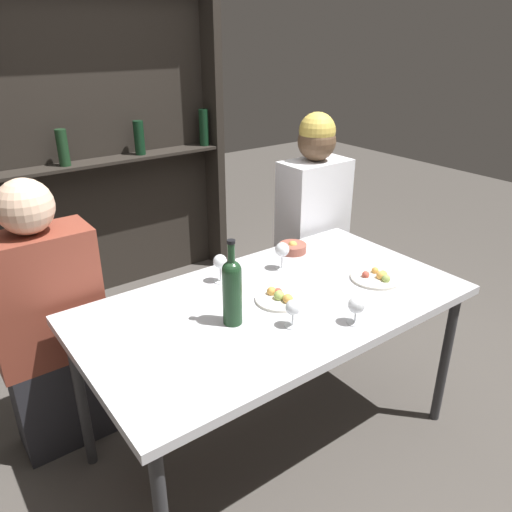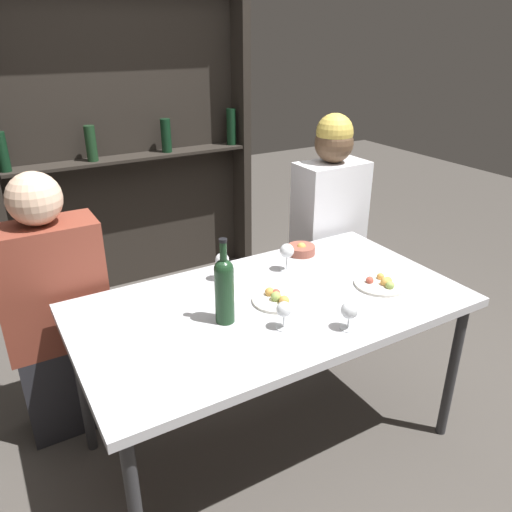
# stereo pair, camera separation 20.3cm
# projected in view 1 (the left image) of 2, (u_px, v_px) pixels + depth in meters

# --- Properties ---
(ground_plane) EXTENTS (10.00, 10.00, 0.00)m
(ground_plane) POSITION_uv_depth(u_px,v_px,m) (272.00, 438.00, 2.31)
(ground_plane) COLOR #47423D
(dining_table) EXTENTS (1.55, 0.85, 0.73)m
(dining_table) POSITION_uv_depth(u_px,v_px,m) (275.00, 312.00, 2.03)
(dining_table) COLOR silver
(dining_table) RESTS_ON ground_plane
(wine_rack_wall) EXTENTS (1.73, 0.21, 2.27)m
(wine_rack_wall) POSITION_uv_depth(u_px,v_px,m) (97.00, 129.00, 3.17)
(wine_rack_wall) COLOR #28231E
(wine_rack_wall) RESTS_ON ground_plane
(wine_bottle) EXTENTS (0.07, 0.07, 0.33)m
(wine_bottle) POSITION_uv_depth(u_px,v_px,m) (232.00, 289.00, 1.80)
(wine_bottle) COLOR #19381E
(wine_bottle) RESTS_ON dining_table
(wine_glass_0) EXTENTS (0.06, 0.06, 0.13)m
(wine_glass_0) POSITION_uv_depth(u_px,v_px,m) (282.00, 251.00, 2.23)
(wine_glass_0) COLOR silver
(wine_glass_0) RESTS_ON dining_table
(wine_glass_1) EXTENTS (0.06, 0.06, 0.11)m
(wine_glass_1) POSITION_uv_depth(u_px,v_px,m) (293.00, 309.00, 1.80)
(wine_glass_1) COLOR silver
(wine_glass_1) RESTS_ON dining_table
(wine_glass_2) EXTENTS (0.06, 0.06, 0.11)m
(wine_glass_2) POSITION_uv_depth(u_px,v_px,m) (356.00, 306.00, 1.82)
(wine_glass_2) COLOR silver
(wine_glass_2) RESTS_ON dining_table
(wine_glass_3) EXTENTS (0.06, 0.06, 0.13)m
(wine_glass_3) POSITION_uv_depth(u_px,v_px,m) (220.00, 263.00, 2.12)
(wine_glass_3) COLOR silver
(wine_glass_3) RESTS_ON dining_table
(food_plate_0) EXTENTS (0.20, 0.20, 0.05)m
(food_plate_0) POSITION_uv_depth(u_px,v_px,m) (280.00, 298.00, 2.00)
(food_plate_0) COLOR silver
(food_plate_0) RESTS_ON dining_table
(food_plate_1) EXTENTS (0.22, 0.22, 0.04)m
(food_plate_1) POSITION_uv_depth(u_px,v_px,m) (377.00, 277.00, 2.17)
(food_plate_1) COLOR silver
(food_plate_1) RESTS_ON dining_table
(snack_bowl) EXTENTS (0.13, 0.13, 0.06)m
(snack_bowl) POSITION_uv_depth(u_px,v_px,m) (293.00, 248.00, 2.43)
(snack_bowl) COLOR #995142
(snack_bowl) RESTS_ON dining_table
(seated_person_left) EXTENTS (0.43, 0.22, 1.23)m
(seated_person_left) POSITION_uv_depth(u_px,v_px,m) (50.00, 329.00, 2.09)
(seated_person_left) COLOR #26262B
(seated_person_left) RESTS_ON ground_plane
(seated_person_right) EXTENTS (0.38, 0.22, 1.33)m
(seated_person_right) POSITION_uv_depth(u_px,v_px,m) (312.00, 234.00, 2.86)
(seated_person_right) COLOR #26262B
(seated_person_right) RESTS_ON ground_plane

